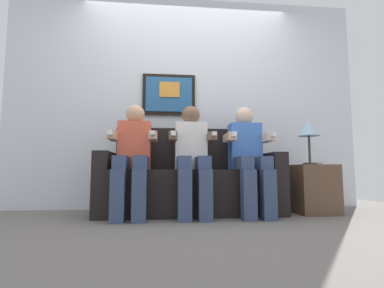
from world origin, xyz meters
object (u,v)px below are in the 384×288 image
Objects in this scene: person_on_right at (248,154)px; side_table_right at (313,189)px; couch at (190,183)px; spare_remote_on_table at (321,164)px; person_in_middle at (192,154)px; person_on_left at (133,153)px; table_lamp at (309,130)px.

person_on_right is 0.79m from side_table_right.
person_on_right is at bearing -16.35° from couch.
person_on_right is 8.54× the size of spare_remote_on_table.
couch is at bearing 163.65° from person_on_right.
person_on_right reaches higher than spare_remote_on_table.
spare_remote_on_table is (1.35, 0.03, -0.10)m from person_in_middle.
person_on_left is at bearing -163.66° from couch.
table_lamp reaches higher than spare_remote_on_table.
couch is 1.28m from side_table_right.
person_on_left is at bearing 180.00° from person_on_right.
table_lamp is 3.54× the size of spare_remote_on_table.
couch is 14.15× the size of spare_remote_on_table.
spare_remote_on_table reaches higher than side_table_right.
side_table_right is at bearing 159.02° from spare_remote_on_table.
person_in_middle is 8.54× the size of spare_remote_on_table.
person_in_middle is 1.32m from side_table_right.
person_on_right reaches higher than side_table_right.
person_on_left is 1.14m from person_on_right.
table_lamp is at bearing -6.32° from couch.
table_lamp is (0.66, 0.03, 0.25)m from person_on_right.
person_on_right is at bearing -174.98° from side_table_right.
person_on_left reaches higher than spare_remote_on_table.
person_in_middle is 1.26m from table_lamp.
spare_remote_on_table is (0.08, -0.03, 0.26)m from side_table_right.
person_on_right is at bearing 0.00° from person_on_left.
person_on_right is at bearing -177.35° from table_lamp.
table_lamp is at bearing 1.43° from person_in_middle.
couch is 1.66× the size of person_on_right.
person_in_middle reaches higher than table_lamp.
person_in_middle is at bearing -90.02° from couch.
side_table_right is at bearing 39.45° from table_lamp.
side_table_right is at bearing -4.76° from couch.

